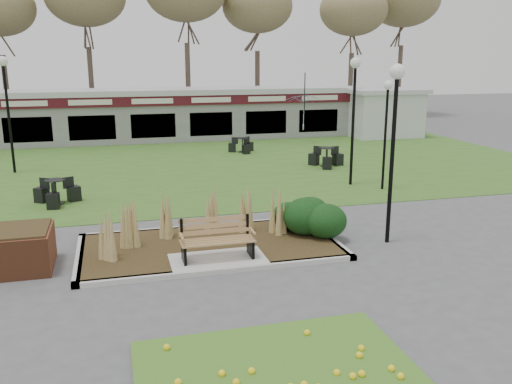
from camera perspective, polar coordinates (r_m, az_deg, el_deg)
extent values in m
plane|color=#515154|center=(12.53, -3.89, -7.79)|extent=(100.00, 100.00, 0.00)
cube|color=#366821|center=(23.99, -9.43, 2.69)|extent=(34.00, 16.00, 0.02)
cube|color=#3E7020|center=(8.52, 2.41, -18.74)|extent=(4.20, 3.00, 0.08)
cube|color=black|center=(13.61, -4.88, -5.73)|extent=(6.22, 3.22, 0.12)
cube|color=#B7B7B2|center=(12.14, -3.52, -8.23)|extent=(6.40, 0.18, 0.12)
cube|color=#B7B7B2|center=(15.12, -5.95, -3.72)|extent=(6.40, 0.18, 0.12)
cube|color=#B7B7B2|center=(13.47, -18.09, -6.62)|extent=(0.18, 3.40, 0.12)
cube|color=#B7B7B2|center=(14.44, 7.40, -4.63)|extent=(0.18, 3.40, 0.12)
cube|color=#B7B7B2|center=(12.64, -4.03, -7.27)|extent=(2.20, 1.20, 0.13)
cone|color=#A57F52|center=(13.62, -13.13, -3.23)|extent=(0.36, 0.36, 1.15)
cone|color=#A57F52|center=(14.06, -9.12, -2.50)|extent=(0.36, 0.36, 1.15)
cone|color=#A57F52|center=(14.39, -4.85, -1.98)|extent=(0.36, 0.36, 1.15)
cone|color=#A57F52|center=(14.38, -1.17, -1.94)|extent=(0.36, 0.36, 1.15)
cone|color=#A57F52|center=(14.21, 2.35, -2.14)|extent=(0.36, 0.36, 1.15)
cone|color=#A57F52|center=(12.86, -15.23, -4.40)|extent=(0.36, 0.36, 1.15)
ellipsoid|color=black|center=(14.28, 5.27, -2.56)|extent=(1.21, 1.10, 0.99)
ellipsoid|color=black|center=(14.08, 7.36, -3.05)|extent=(1.10, 1.00, 0.90)
ellipsoid|color=black|center=(14.85, 5.69, -2.16)|extent=(1.06, 0.96, 0.86)
ellipsoid|color=black|center=(14.67, 3.49, -2.53)|extent=(0.92, 0.84, 0.76)
cube|color=#AC894E|center=(12.47, -4.07, -5.15)|extent=(1.70, 0.57, 0.04)
cube|color=#AC894E|center=(12.67, -4.36, -3.51)|extent=(1.70, 0.13, 0.44)
cube|color=black|center=(12.44, -7.60, -6.38)|extent=(0.06, 0.55, 0.42)
cube|color=black|center=(12.71, -0.58, -5.81)|extent=(0.06, 0.55, 0.42)
cube|color=black|center=(12.56, -7.85, -3.91)|extent=(0.06, 0.06, 0.50)
cube|color=black|center=(12.83, -0.92, -3.39)|extent=(0.06, 0.06, 0.50)
cube|color=#AC894E|center=(12.28, -7.84, -4.68)|extent=(0.05, 0.50, 0.04)
cube|color=#AC894E|center=(12.57, -0.38, -4.11)|extent=(0.05, 0.50, 0.04)
cube|color=brown|center=(13.31, -23.83, -5.61)|extent=(1.50, 1.50, 0.90)
cube|color=black|center=(13.17, -24.03, -3.68)|extent=(1.40, 1.40, 0.06)
cube|color=gray|center=(31.68, -10.98, 7.71)|extent=(24.00, 3.00, 2.60)
cube|color=#4C1018|center=(30.05, -10.86, 9.40)|extent=(24.00, 0.18, 0.55)
cube|color=silver|center=(31.56, -11.11, 10.33)|extent=(24.60, 3.40, 0.30)
cube|color=silver|center=(29.94, -10.84, 9.38)|extent=(22.00, 0.02, 0.28)
cube|color=black|center=(30.28, -10.75, 6.87)|extent=(22.00, 0.10, 1.30)
cube|color=silver|center=(33.51, 13.20, 7.93)|extent=(4.00, 3.00, 2.60)
cube|color=silver|center=(33.40, 13.34, 10.32)|extent=(4.40, 3.40, 0.25)
cylinder|color=#47382B|center=(40.07, -25.07, 9.79)|extent=(0.36, 0.36, 5.17)
cylinder|color=#47382B|center=(39.49, -16.36, 10.49)|extent=(0.36, 0.36, 5.17)
cylinder|color=#47382B|center=(39.82, -7.55, 10.95)|extent=(0.36, 0.36, 5.17)
ellipsoid|color=olive|center=(39.94, -7.83, 19.29)|extent=(5.24, 5.24, 3.93)
cylinder|color=#47382B|center=(41.03, 0.94, 11.15)|extent=(0.36, 0.36, 5.17)
ellipsoid|color=olive|center=(41.15, 0.97, 19.25)|extent=(5.24, 5.24, 3.93)
cylinder|color=#47382B|center=(43.06, 8.79, 11.13)|extent=(0.36, 0.36, 5.17)
ellipsoid|color=olive|center=(43.17, 9.10, 18.85)|extent=(5.24, 5.24, 3.93)
cylinder|color=#47382B|center=(45.78, 15.82, 10.94)|extent=(0.36, 0.36, 5.17)
ellipsoid|color=olive|center=(45.89, 16.33, 18.18)|extent=(5.24, 5.24, 3.93)
cylinder|color=black|center=(13.94, 14.10, 2.95)|extent=(0.10, 0.10, 4.15)
sphere|color=white|center=(13.70, 14.66, 12.17)|extent=(0.37, 0.37, 0.37)
cylinder|color=black|center=(24.15, -24.54, 6.86)|extent=(0.11, 0.11, 4.32)
sphere|color=white|center=(24.02, -25.12, 12.37)|extent=(0.39, 0.39, 0.39)
cylinder|color=black|center=(20.18, 10.15, 6.66)|extent=(0.11, 0.11, 4.28)
sphere|color=white|center=(20.03, 10.44, 13.23)|extent=(0.38, 0.38, 0.38)
cylinder|color=black|center=(19.75, 13.42, 5.30)|extent=(0.09, 0.09, 3.56)
sphere|color=white|center=(19.56, 13.74, 10.87)|extent=(0.32, 0.32, 0.32)
cylinder|color=black|center=(18.74, -20.21, -1.11)|extent=(0.47, 0.47, 0.03)
cylinder|color=black|center=(18.65, -20.31, 0.01)|extent=(0.05, 0.05, 0.77)
cylinder|color=black|center=(18.56, -20.41, 1.20)|extent=(0.64, 0.64, 0.03)
cube|color=black|center=(18.88, -18.61, -0.15)|extent=(0.48, 0.48, 0.49)
cube|color=black|center=(19.06, -21.63, -0.28)|extent=(0.50, 0.50, 0.49)
cube|color=black|center=(18.12, -20.57, -0.89)|extent=(0.39, 0.39, 0.49)
cylinder|color=black|center=(27.19, -1.44, 4.25)|extent=(0.42, 0.42, 0.03)
cylinder|color=black|center=(27.14, -1.44, 4.96)|extent=(0.05, 0.05, 0.69)
cylinder|color=black|center=(27.08, -1.45, 5.69)|extent=(0.57, 0.57, 0.02)
cube|color=black|center=(27.55, -0.73, 4.82)|extent=(0.45, 0.45, 0.44)
cube|color=black|center=(27.26, -2.53, 4.71)|extent=(0.43, 0.43, 0.44)
cube|color=black|center=(26.67, -1.06, 4.51)|extent=(0.36, 0.36, 0.44)
cylinder|color=black|center=(23.80, 7.38, 2.74)|extent=(0.48, 0.48, 0.03)
cylinder|color=black|center=(23.73, 7.41, 3.66)|extent=(0.05, 0.05, 0.79)
cylinder|color=black|center=(23.66, 7.44, 4.63)|extent=(0.66, 0.66, 0.03)
cube|color=black|center=(24.09, 8.60, 3.40)|extent=(0.44, 0.44, 0.51)
cube|color=black|center=(24.03, 6.11, 3.46)|extent=(0.53, 0.53, 0.51)
cube|color=black|center=(23.16, 7.48, 3.02)|extent=(0.47, 0.47, 0.51)
cylinder|color=black|center=(30.00, 5.07, 7.18)|extent=(0.06, 0.06, 2.20)
imported|color=#326DAF|center=(29.93, 5.10, 8.38)|extent=(2.52, 2.55, 1.99)
imported|color=black|center=(37.65, -23.90, 6.91)|extent=(4.80, 2.45, 1.51)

